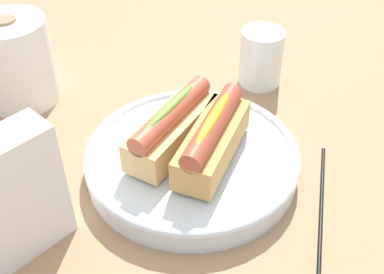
{
  "coord_description": "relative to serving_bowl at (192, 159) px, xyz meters",
  "views": [
    {
      "loc": [
        -0.42,
        -0.21,
        0.44
      ],
      "look_at": [
        -0.02,
        0.02,
        0.05
      ],
      "focal_mm": 45.52,
      "sensor_mm": 36.0,
      "label": 1
    }
  ],
  "objects": [
    {
      "name": "ground_plane",
      "position": [
        0.02,
        -0.02,
        -0.02
      ],
      "size": [
        2.4,
        2.4,
        0.0
      ],
      "primitive_type": "plane",
      "color": "#9E7A56"
    },
    {
      "name": "serving_bowl",
      "position": [
        0.0,
        0.0,
        0.0
      ],
      "size": [
        0.27,
        0.27,
        0.03
      ],
      "color": "silver",
      "rests_on": "ground_plane"
    },
    {
      "name": "hotdog_front",
      "position": [
        0.0,
        -0.03,
        0.04
      ],
      "size": [
        0.16,
        0.07,
        0.06
      ],
      "color": "tan",
      "rests_on": "serving_bowl"
    },
    {
      "name": "hotdog_back",
      "position": [
        -0.0,
        0.03,
        0.04
      ],
      "size": [
        0.15,
        0.05,
        0.06
      ],
      "color": "#DBB270",
      "rests_on": "serving_bowl"
    },
    {
      "name": "water_glass",
      "position": [
        0.23,
        0.01,
        0.02
      ],
      "size": [
        0.07,
        0.07,
        0.09
      ],
      "color": "white",
      "rests_on": "ground_plane"
    },
    {
      "name": "paper_towel_roll",
      "position": [
        0.01,
        0.31,
        0.05
      ],
      "size": [
        0.11,
        0.11,
        0.13
      ],
      "color": "white",
      "rests_on": "ground_plane"
    },
    {
      "name": "napkin_box",
      "position": [
        -0.2,
        0.1,
        0.06
      ],
      "size": [
        0.12,
        0.07,
        0.15
      ],
      "primitive_type": "cube",
      "rotation": [
        0.0,
        0.0,
        -0.25
      ],
      "color": "white",
      "rests_on": "ground_plane"
    },
    {
      "name": "chopstick_near",
      "position": [
        0.02,
        -0.17,
        -0.02
      ],
      "size": [
        0.21,
        0.06,
        0.01
      ],
      "primitive_type": "cylinder",
      "rotation": [
        0.0,
        1.57,
        0.27
      ],
      "color": "black",
      "rests_on": "ground_plane"
    }
  ]
}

